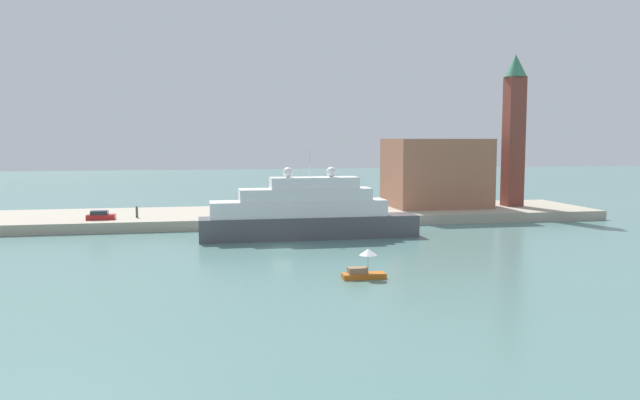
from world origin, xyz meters
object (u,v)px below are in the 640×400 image
object	(u,v)px
harbor_building	(436,173)
parked_car	(101,216)
large_yacht	(307,214)
small_motorboat	(364,268)
mooring_bollard	(265,215)
bell_tower	(514,125)
person_figure	(137,212)

from	to	relation	value
harbor_building	parked_car	bearing A→B (deg)	-171.28
large_yacht	small_motorboat	distance (m)	25.06
small_motorboat	mooring_bollard	distance (m)	35.78
mooring_bollard	large_yacht	bearing A→B (deg)	-67.05
small_motorboat	bell_tower	size ratio (longest dim) A/B	0.16
harbor_building	person_figure	size ratio (longest dim) A/B	8.88
bell_tower	harbor_building	bearing A→B (deg)	170.37
small_motorboat	harbor_building	distance (m)	53.31
person_figure	large_yacht	bearing A→B (deg)	-32.95
small_motorboat	harbor_building	size ratio (longest dim) A/B	0.25
harbor_building	mooring_bollard	world-z (taller)	harbor_building
parked_car	harbor_building	bearing A→B (deg)	8.72
small_motorboat	harbor_building	world-z (taller)	harbor_building
large_yacht	bell_tower	size ratio (longest dim) A/B	1.12
harbor_building	mooring_bollard	size ratio (longest dim) A/B	18.66
small_motorboat	mooring_bollard	bearing A→B (deg)	98.93
small_motorboat	bell_tower	xyz separation A→B (m)	(38.35, 44.34, 14.43)
parked_car	person_figure	size ratio (longest dim) A/B	2.18
bell_tower	mooring_bollard	xyz separation A→B (m)	(-43.90, -9.01, -13.53)
small_motorboat	parked_car	world-z (taller)	small_motorboat
large_yacht	small_motorboat	xyz separation A→B (m)	(1.15, -24.94, -2.22)
small_motorboat	bell_tower	bearing A→B (deg)	49.15
person_figure	small_motorboat	bearing A→B (deg)	-58.82
person_figure	mooring_bollard	bearing A→B (deg)	-13.58
mooring_bollard	small_motorboat	bearing A→B (deg)	-81.07
harbor_building	parked_car	xyz separation A→B (m)	(-54.17, -8.31, -5.25)
small_motorboat	parked_car	distance (m)	48.03
small_motorboat	harbor_building	bearing A→B (deg)	61.63
small_motorboat	large_yacht	bearing A→B (deg)	92.63
parked_car	mooring_bollard	distance (m)	23.65
large_yacht	bell_tower	world-z (taller)	bell_tower
parked_car	person_figure	distance (m)	5.17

